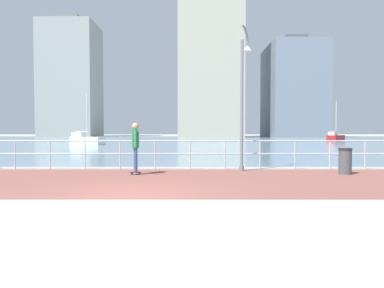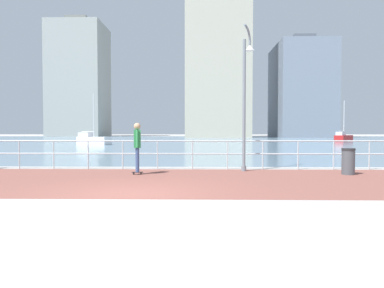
{
  "view_description": "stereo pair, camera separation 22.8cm",
  "coord_description": "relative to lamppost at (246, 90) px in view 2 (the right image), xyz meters",
  "views": [
    {
      "loc": [
        1.48,
        -8.66,
        1.54
      ],
      "look_at": [
        1.44,
        3.5,
        1.1
      ],
      "focal_mm": 34.0,
      "sensor_mm": 36.0,
      "label": 1
    },
    {
      "loc": [
        1.71,
        -8.65,
        1.54
      ],
      "look_at": [
        1.44,
        3.5,
        1.1
      ],
      "focal_mm": 34.0,
      "sensor_mm": 36.0,
      "label": 2
    }
  ],
  "objects": [
    {
      "name": "ground",
      "position": [
        -3.46,
        34.64,
        -3.09
      ],
      "size": [
        220.0,
        220.0,
        0.0
      ],
      "primitive_type": "plane",
      "color": "#ADAAA5"
    },
    {
      "name": "brick_paving",
      "position": [
        -3.46,
        -2.74,
        -3.09
      ],
      "size": [
        28.0,
        6.41,
        0.01
      ],
      "primitive_type": "cube",
      "color": "brown",
      "rests_on": "ground"
    },
    {
      "name": "harbor_water",
      "position": [
        -3.46,
        45.46,
        -3.09
      ],
      "size": [
        180.0,
        88.0,
        0.0
      ],
      "primitive_type": "cube",
      "color": "#6B899E",
      "rests_on": "ground"
    },
    {
      "name": "waterfront_railing",
      "position": [
        -3.46,
        0.46,
        -2.29
      ],
      "size": [
        25.25,
        0.06,
        1.17
      ],
      "color": "#B2BCC1",
      "rests_on": "ground"
    },
    {
      "name": "lamppost",
      "position": [
        0.0,
        0.0,
        0.0
      ],
      "size": [
        0.55,
        0.75,
        5.59
      ],
      "color": "slate",
      "rests_on": "ground"
    },
    {
      "name": "skateboarder",
      "position": [
        -3.96,
        -1.29,
        -1.99
      ],
      "size": [
        0.41,
        0.56,
        1.82
      ],
      "color": "black",
      "rests_on": "ground"
    },
    {
      "name": "trash_bin",
      "position": [
        3.46,
        -1.17,
        -2.62
      ],
      "size": [
        0.46,
        0.46,
        0.93
      ],
      "color": "#474C51",
      "rests_on": "ground"
    },
    {
      "name": "sailboat_teal",
      "position": [
        -13.77,
        26.42,
        -2.54
      ],
      "size": [
        4.21,
        2.93,
        5.73
      ],
      "color": "white",
      "rests_on": "ground"
    },
    {
      "name": "sailboat_white",
      "position": [
        18.97,
        38.93,
        -2.53
      ],
      "size": [
        3.7,
        4.07,
        5.92
      ],
      "color": "#B21E1E",
      "rests_on": "ground"
    },
    {
      "name": "tower_beige",
      "position": [
        22.89,
        75.81,
        8.24
      ],
      "size": [
        12.7,
        17.94,
        24.32
      ],
      "color": "slate",
      "rests_on": "ground"
    },
    {
      "name": "tower_steel",
      "position": [
        2.28,
        72.67,
        19.89
      ],
      "size": [
        14.76,
        14.31,
        47.62
      ],
      "color": "#B2AD99",
      "rests_on": "ground"
    },
    {
      "name": "tower_concrete",
      "position": [
        -36.26,
        89.42,
        12.85
      ],
      "size": [
        14.71,
        14.67,
        33.55
      ],
      "color": "#939993",
      "rests_on": "ground"
    }
  ]
}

